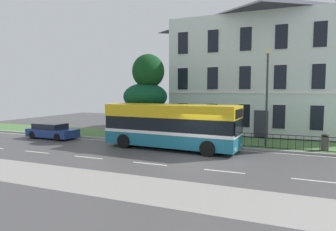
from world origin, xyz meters
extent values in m
cube|color=#464446|center=(0.00, 0.00, -0.03)|extent=(60.00, 56.00, 0.06)
cube|color=silver|center=(0.00, 3.65, 0.00)|extent=(54.00, 0.14, 0.01)
cube|color=silver|center=(-10.00, -1.80, 0.00)|extent=(2.00, 0.12, 0.01)
cube|color=silver|center=(-6.00, -1.80, 0.00)|extent=(2.00, 0.12, 0.01)
cube|color=silver|center=(-2.00, -1.80, 0.00)|extent=(2.00, 0.12, 0.01)
cube|color=silver|center=(2.00, -1.80, 0.00)|extent=(2.00, 0.12, 0.01)
cube|color=silver|center=(6.00, -1.80, 0.00)|extent=(2.00, 0.12, 0.01)
cube|color=#9E9E99|center=(0.00, 4.12, 0.06)|extent=(57.00, 0.24, 0.12)
cube|color=#48723D|center=(0.00, 6.48, 0.06)|extent=(57.00, 4.48, 0.12)
cube|color=gray|center=(0.00, -5.50, 0.00)|extent=(57.00, 3.00, 0.01)
cube|color=silver|center=(2.82, 14.63, 5.23)|extent=(16.28, 10.78, 10.22)
pyramid|color=#3C3B47|center=(2.82, 14.63, 11.63)|extent=(16.61, 11.00, 2.58)
cube|color=white|center=(2.82, 9.21, 3.80)|extent=(16.28, 0.06, 0.20)
cube|color=#2D333D|center=(2.82, 9.20, 1.22)|extent=(1.10, 0.06, 2.20)
cube|color=white|center=(-3.97, 9.20, 1.85)|extent=(1.04, 0.04, 2.00)
cube|color=black|center=(-3.97, 9.18, 1.85)|extent=(0.94, 0.03, 1.90)
cube|color=white|center=(-1.25, 9.20, 1.85)|extent=(1.04, 0.04, 2.00)
cube|color=black|center=(-1.25, 9.18, 1.85)|extent=(0.94, 0.03, 1.90)
cube|color=white|center=(1.46, 9.20, 1.85)|extent=(1.04, 0.04, 2.00)
cube|color=black|center=(1.46, 9.18, 1.85)|extent=(0.94, 0.03, 1.90)
cube|color=white|center=(4.17, 9.20, 1.85)|extent=(1.04, 0.04, 2.00)
cube|color=black|center=(4.17, 9.18, 1.85)|extent=(0.94, 0.03, 1.90)
cube|color=white|center=(6.89, 9.20, 1.85)|extent=(1.04, 0.04, 2.00)
cube|color=black|center=(6.89, 9.18, 1.85)|extent=(0.94, 0.03, 1.90)
cube|color=white|center=(-3.97, 9.20, 4.99)|extent=(1.04, 0.04, 2.00)
cube|color=black|center=(-3.97, 9.18, 4.99)|extent=(0.94, 0.03, 1.90)
cube|color=white|center=(-1.25, 9.20, 4.99)|extent=(1.04, 0.04, 2.00)
cube|color=black|center=(-1.25, 9.18, 4.99)|extent=(0.94, 0.03, 1.90)
cube|color=white|center=(1.46, 9.20, 4.99)|extent=(1.04, 0.04, 2.00)
cube|color=black|center=(1.46, 9.18, 4.99)|extent=(0.94, 0.03, 1.90)
cube|color=white|center=(4.17, 9.20, 4.99)|extent=(1.04, 0.04, 2.00)
cube|color=black|center=(4.17, 9.18, 4.99)|extent=(0.94, 0.03, 1.90)
cube|color=white|center=(6.89, 9.20, 4.99)|extent=(1.04, 0.04, 2.00)
cube|color=black|center=(6.89, 9.18, 4.99)|extent=(0.94, 0.03, 1.90)
cube|color=white|center=(-3.97, 9.20, 8.14)|extent=(1.04, 0.04, 2.00)
cube|color=black|center=(-3.97, 9.18, 8.14)|extent=(0.94, 0.03, 1.90)
cube|color=white|center=(-1.25, 9.20, 8.14)|extent=(1.04, 0.04, 2.00)
cube|color=black|center=(-1.25, 9.18, 8.14)|extent=(0.94, 0.03, 1.90)
cube|color=white|center=(1.46, 9.20, 8.14)|extent=(1.04, 0.04, 2.00)
cube|color=black|center=(1.46, 9.18, 8.14)|extent=(0.94, 0.03, 1.90)
cube|color=white|center=(4.17, 9.20, 8.14)|extent=(1.04, 0.04, 2.00)
cube|color=black|center=(4.17, 9.18, 8.14)|extent=(0.94, 0.03, 1.90)
cube|color=white|center=(6.89, 9.20, 8.14)|extent=(1.04, 0.04, 2.00)
cube|color=black|center=(6.89, 9.18, 8.14)|extent=(0.94, 0.03, 1.90)
cube|color=black|center=(2.82, 4.40, 1.07)|extent=(16.89, 0.04, 0.04)
cube|color=black|center=(2.82, 4.40, 0.20)|extent=(16.89, 0.04, 0.04)
cylinder|color=black|center=(-5.63, 4.40, 0.59)|extent=(0.02, 0.02, 0.95)
cylinder|color=black|center=(-5.17, 4.40, 0.59)|extent=(0.02, 0.02, 0.95)
cylinder|color=black|center=(-4.71, 4.40, 0.59)|extent=(0.02, 0.02, 0.95)
cylinder|color=black|center=(-4.26, 4.40, 0.59)|extent=(0.02, 0.02, 0.95)
cylinder|color=black|center=(-3.80, 4.40, 0.59)|extent=(0.02, 0.02, 0.95)
cylinder|color=black|center=(-3.35, 4.40, 0.59)|extent=(0.02, 0.02, 0.95)
cylinder|color=black|center=(-2.89, 4.40, 0.59)|extent=(0.02, 0.02, 0.95)
cylinder|color=black|center=(-2.43, 4.40, 0.59)|extent=(0.02, 0.02, 0.95)
cylinder|color=black|center=(-1.98, 4.40, 0.59)|extent=(0.02, 0.02, 0.95)
cylinder|color=black|center=(-1.52, 4.40, 0.59)|extent=(0.02, 0.02, 0.95)
cylinder|color=black|center=(-1.06, 4.40, 0.59)|extent=(0.02, 0.02, 0.95)
cylinder|color=black|center=(-0.61, 4.40, 0.59)|extent=(0.02, 0.02, 0.95)
cylinder|color=black|center=(-0.15, 4.40, 0.59)|extent=(0.02, 0.02, 0.95)
cylinder|color=black|center=(0.31, 4.40, 0.59)|extent=(0.02, 0.02, 0.95)
cylinder|color=black|center=(0.76, 4.40, 0.59)|extent=(0.02, 0.02, 0.95)
cylinder|color=black|center=(1.22, 4.40, 0.59)|extent=(0.02, 0.02, 0.95)
cylinder|color=black|center=(1.68, 4.40, 0.59)|extent=(0.02, 0.02, 0.95)
cylinder|color=black|center=(2.13, 4.40, 0.59)|extent=(0.02, 0.02, 0.95)
cylinder|color=black|center=(2.59, 4.40, 0.59)|extent=(0.02, 0.02, 0.95)
cylinder|color=black|center=(3.04, 4.40, 0.59)|extent=(0.02, 0.02, 0.95)
cylinder|color=black|center=(3.50, 4.40, 0.59)|extent=(0.02, 0.02, 0.95)
cylinder|color=black|center=(3.96, 4.40, 0.59)|extent=(0.02, 0.02, 0.95)
cylinder|color=black|center=(4.41, 4.40, 0.59)|extent=(0.02, 0.02, 0.95)
cylinder|color=black|center=(4.87, 4.40, 0.59)|extent=(0.02, 0.02, 0.95)
cylinder|color=black|center=(5.33, 4.40, 0.59)|extent=(0.02, 0.02, 0.95)
cylinder|color=black|center=(5.78, 4.40, 0.59)|extent=(0.02, 0.02, 0.95)
cylinder|color=black|center=(6.24, 4.40, 0.59)|extent=(0.02, 0.02, 0.95)
cylinder|color=black|center=(6.70, 4.40, 0.59)|extent=(0.02, 0.02, 0.95)
cylinder|color=black|center=(7.15, 4.40, 0.59)|extent=(0.02, 0.02, 0.95)
cylinder|color=#423328|center=(-5.91, 6.06, 1.02)|extent=(0.38, 0.38, 1.81)
ellipsoid|color=#173E1F|center=(-5.95, 5.81, 1.39)|extent=(4.20, 4.20, 2.80)
ellipsoid|color=#0D4127|center=(-6.07, 5.88, 3.45)|extent=(3.61, 3.61, 2.21)
ellipsoid|color=#0F3B19|center=(-5.82, 5.94, 5.51)|extent=(2.63, 2.63, 2.77)
cube|color=#1C6A84|center=(-2.47, 2.50, 0.75)|extent=(9.23, 3.13, 0.98)
cube|color=white|center=(-2.47, 2.50, 1.20)|extent=(9.25, 3.15, 0.20)
cube|color=black|center=(-2.47, 2.50, 1.71)|extent=(9.15, 3.09, 0.93)
cube|color=gold|center=(-2.47, 2.50, 2.58)|extent=(9.23, 3.13, 0.82)
cube|color=black|center=(2.08, 2.19, 1.66)|extent=(0.21, 2.11, 0.86)
cube|color=black|center=(2.08, 2.19, 2.54)|extent=(0.18, 1.81, 0.52)
cylinder|color=silver|center=(2.14, 2.99, 0.48)|extent=(0.05, 0.20, 0.20)
cylinder|color=silver|center=(2.03, 1.39, 0.48)|extent=(0.05, 0.20, 0.20)
cylinder|color=black|center=(0.60, 3.50, 0.48)|extent=(0.98, 0.37, 0.96)
cylinder|color=black|center=(0.44, 1.09, 0.48)|extent=(0.98, 0.37, 0.96)
cylinder|color=black|center=(-5.37, 3.91, 0.48)|extent=(0.98, 0.37, 0.96)
cylinder|color=black|center=(-5.54, 1.51, 0.48)|extent=(0.98, 0.37, 0.96)
cube|color=navy|center=(-13.15, 2.89, 0.47)|extent=(4.36, 1.98, 0.63)
cube|color=black|center=(-13.41, 2.91, 1.01)|extent=(2.64, 1.68, 0.45)
cylinder|color=black|center=(-11.74, 3.68, 0.30)|extent=(0.61, 0.21, 0.60)
cylinder|color=black|center=(-11.82, 1.98, 0.30)|extent=(0.61, 0.21, 0.60)
cylinder|color=black|center=(-14.48, 3.81, 0.30)|extent=(0.61, 0.21, 0.60)
cylinder|color=black|center=(-14.56, 2.11, 0.30)|extent=(0.61, 0.21, 0.60)
cylinder|color=#333338|center=(3.44, 5.33, 3.27)|extent=(0.14, 0.14, 6.29)
cube|color=beige|center=(3.44, 5.33, 6.59)|extent=(0.36, 0.24, 0.36)
cylinder|color=#4C4742|center=(7.06, 5.15, 0.56)|extent=(0.46, 0.46, 0.87)
ellipsoid|color=black|center=(7.06, 5.15, 1.07)|extent=(0.47, 0.47, 0.16)
camera|label=1|loc=(4.71, -15.71, 3.87)|focal=31.28mm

